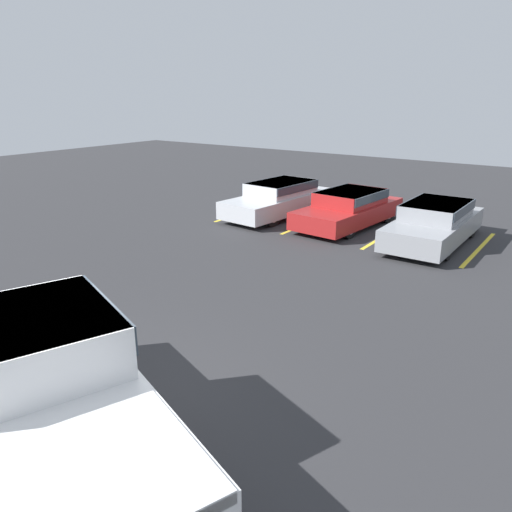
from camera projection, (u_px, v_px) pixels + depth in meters
name	position (u px, v px, depth m)	size (l,w,h in m)	color
ground_plane	(91.00, 415.00, 7.09)	(60.00, 60.00, 0.00)	#2D2D30
stall_stripe_a	(249.00, 211.00, 19.11)	(0.12, 4.04, 0.01)	yellow
stall_stripe_b	(312.00, 222.00, 17.58)	(0.12, 4.04, 0.01)	yellow
stall_stripe_c	(388.00, 234.00, 16.05)	(0.12, 4.04, 0.01)	yellow
stall_stripe_d	(479.00, 249.00, 14.53)	(0.12, 4.04, 0.01)	yellow
pickup_truck	(42.00, 401.00, 5.80)	(5.88, 3.82, 1.93)	white
parked_sedan_a	(280.00, 198.00, 18.22)	(2.16, 4.92, 1.26)	#B7BABF
parked_sedan_b	(349.00, 207.00, 16.85)	(2.20, 4.66, 1.20)	maroon
parked_sedan_c	(435.00, 222.00, 14.87)	(1.78, 4.67, 1.25)	gray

